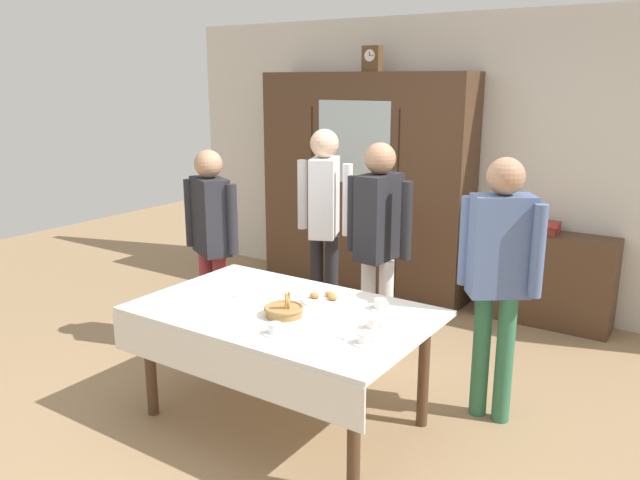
{
  "coord_description": "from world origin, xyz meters",
  "views": [
    {
      "loc": [
        2.2,
        -3.1,
        2.11
      ],
      "look_at": [
        0.0,
        0.2,
        1.1
      ],
      "focal_mm": 35.43,
      "sensor_mm": 36.0,
      "label": 1
    }
  ],
  "objects_px": {
    "tea_cup_far_left": "(380,305)",
    "spoon_mid_right": "(279,299)",
    "mantel_clock": "(372,59)",
    "spoon_near_left": "(340,338)",
    "tea_cup_near_left": "(365,339)",
    "person_behind_table_left": "(499,265)",
    "person_by_cabinet": "(324,211)",
    "bread_basket": "(284,310)",
    "spoon_center": "(232,295)",
    "tea_cup_mid_right": "(275,329)",
    "person_near_right_end": "(211,231)",
    "wall_cabinet": "(364,184)",
    "pastry_plate": "(324,299)",
    "dining_table": "(280,325)",
    "person_behind_table_right": "(378,233)",
    "bookshelf_low": "(545,279)",
    "book_stack": "(550,228)",
    "tea_cup_mid_left": "(374,324)"
  },
  "relations": [
    {
      "from": "wall_cabinet",
      "to": "book_stack",
      "type": "height_order",
      "value": "wall_cabinet"
    },
    {
      "from": "dining_table",
      "to": "bookshelf_low",
      "type": "relative_size",
      "value": 1.57
    },
    {
      "from": "book_stack",
      "to": "spoon_center",
      "type": "relative_size",
      "value": 1.94
    },
    {
      "from": "person_by_cabinet",
      "to": "person_near_right_end",
      "type": "relative_size",
      "value": 1.08
    },
    {
      "from": "tea_cup_far_left",
      "to": "spoon_mid_right",
      "type": "xyz_separation_m",
      "value": [
        -0.62,
        -0.21,
        -0.02
      ]
    },
    {
      "from": "mantel_clock",
      "to": "spoon_near_left",
      "type": "bearing_deg",
      "value": -63.56
    },
    {
      "from": "person_behind_table_left",
      "to": "person_near_right_end",
      "type": "relative_size",
      "value": 1.05
    },
    {
      "from": "tea_cup_mid_right",
      "to": "spoon_near_left",
      "type": "relative_size",
      "value": 1.09
    },
    {
      "from": "person_near_right_end",
      "to": "bread_basket",
      "type": "bearing_deg",
      "value": -29.28
    },
    {
      "from": "person_behind_table_right",
      "to": "tea_cup_near_left",
      "type": "bearing_deg",
      "value": -64.29
    },
    {
      "from": "person_by_cabinet",
      "to": "pastry_plate",
      "type": "bearing_deg",
      "value": -56.73
    },
    {
      "from": "spoon_near_left",
      "to": "bookshelf_low",
      "type": "bearing_deg",
      "value": 82.15
    },
    {
      "from": "tea_cup_mid_left",
      "to": "person_near_right_end",
      "type": "bearing_deg",
      "value": 162.27
    },
    {
      "from": "spoon_mid_right",
      "to": "bookshelf_low",
      "type": "bearing_deg",
      "value": 67.34
    },
    {
      "from": "spoon_near_left",
      "to": "wall_cabinet",
      "type": "bearing_deg",
      "value": 117.46
    },
    {
      "from": "person_behind_table_right",
      "to": "dining_table",
      "type": "bearing_deg",
      "value": -94.38
    },
    {
      "from": "tea_cup_far_left",
      "to": "spoon_near_left",
      "type": "distance_m",
      "value": 0.52
    },
    {
      "from": "dining_table",
      "to": "person_behind_table_right",
      "type": "relative_size",
      "value": 1.06
    },
    {
      "from": "tea_cup_near_left",
      "to": "person_behind_table_left",
      "type": "xyz_separation_m",
      "value": [
        0.4,
        0.93,
        0.24
      ]
    },
    {
      "from": "bread_basket",
      "to": "person_behind_table_left",
      "type": "relative_size",
      "value": 0.14
    },
    {
      "from": "book_stack",
      "to": "tea_cup_mid_right",
      "type": "relative_size",
      "value": 1.78
    },
    {
      "from": "mantel_clock",
      "to": "person_by_cabinet",
      "type": "height_order",
      "value": "mantel_clock"
    },
    {
      "from": "pastry_plate",
      "to": "person_near_right_end",
      "type": "relative_size",
      "value": 0.18
    },
    {
      "from": "bread_basket",
      "to": "spoon_center",
      "type": "xyz_separation_m",
      "value": [
        -0.5,
        0.1,
        -0.03
      ]
    },
    {
      "from": "tea_cup_mid_right",
      "to": "dining_table",
      "type": "bearing_deg",
      "value": 122.89
    },
    {
      "from": "pastry_plate",
      "to": "spoon_center",
      "type": "bearing_deg",
      "value": -155.07
    },
    {
      "from": "tea_cup_near_left",
      "to": "tea_cup_mid_left",
      "type": "relative_size",
      "value": 1.0
    },
    {
      "from": "bookshelf_low",
      "to": "person_behind_table_right",
      "type": "distance_m",
      "value": 1.88
    },
    {
      "from": "pastry_plate",
      "to": "bread_basket",
      "type": "bearing_deg",
      "value": -98.65
    },
    {
      "from": "spoon_near_left",
      "to": "person_behind_table_right",
      "type": "distance_m",
      "value": 1.34
    },
    {
      "from": "dining_table",
      "to": "spoon_center",
      "type": "relative_size",
      "value": 15.02
    },
    {
      "from": "spoon_near_left",
      "to": "person_near_right_end",
      "type": "height_order",
      "value": "person_near_right_end"
    },
    {
      "from": "tea_cup_far_left",
      "to": "tea_cup_near_left",
      "type": "distance_m",
      "value": 0.54
    },
    {
      "from": "wall_cabinet",
      "to": "bookshelf_low",
      "type": "bearing_deg",
      "value": 1.6
    },
    {
      "from": "person_near_right_end",
      "to": "spoon_mid_right",
      "type": "bearing_deg",
      "value": -24.93
    },
    {
      "from": "pastry_plate",
      "to": "person_near_right_end",
      "type": "bearing_deg",
      "value": 165.54
    },
    {
      "from": "tea_cup_mid_left",
      "to": "spoon_near_left",
      "type": "distance_m",
      "value": 0.24
    },
    {
      "from": "bookshelf_low",
      "to": "spoon_center",
      "type": "height_order",
      "value": "bookshelf_low"
    },
    {
      "from": "tea_cup_mid_right",
      "to": "spoon_near_left",
      "type": "distance_m",
      "value": 0.36
    },
    {
      "from": "mantel_clock",
      "to": "spoon_center",
      "type": "distance_m",
      "value": 3.01
    },
    {
      "from": "mantel_clock",
      "to": "spoon_mid_right",
      "type": "distance_m",
      "value": 2.97
    },
    {
      "from": "spoon_center",
      "to": "person_by_cabinet",
      "type": "xyz_separation_m",
      "value": [
        -0.16,
        1.33,
        0.31
      ]
    },
    {
      "from": "spoon_center",
      "to": "person_behind_table_left",
      "type": "relative_size",
      "value": 0.07
    },
    {
      "from": "spoon_center",
      "to": "wall_cabinet",
      "type": "bearing_deg",
      "value": 100.55
    },
    {
      "from": "pastry_plate",
      "to": "spoon_mid_right",
      "type": "xyz_separation_m",
      "value": [
        -0.25,
        -0.15,
        -0.01
      ]
    },
    {
      "from": "spoon_near_left",
      "to": "person_by_cabinet",
      "type": "xyz_separation_m",
      "value": [
        -1.11,
        1.53,
        0.31
      ]
    },
    {
      "from": "spoon_near_left",
      "to": "spoon_center",
      "type": "height_order",
      "value": "same"
    },
    {
      "from": "tea_cup_mid_left",
      "to": "bookshelf_low",
      "type": "bearing_deg",
      "value": 83.35
    },
    {
      "from": "spoon_near_left",
      "to": "spoon_mid_right",
      "type": "height_order",
      "value": "same"
    },
    {
      "from": "dining_table",
      "to": "tea_cup_far_left",
      "type": "xyz_separation_m",
      "value": [
        0.49,
        0.36,
        0.12
      ]
    }
  ]
}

